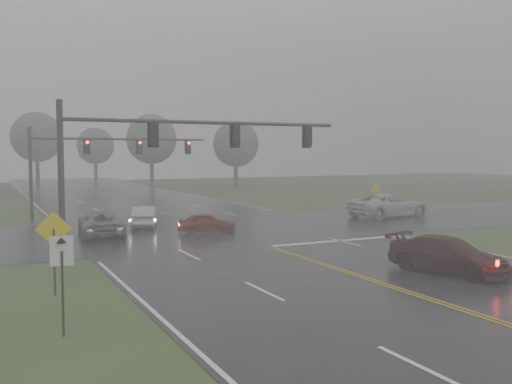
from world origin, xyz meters
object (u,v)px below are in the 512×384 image
signal_gantry_near (159,148)px  sedan_red (207,233)px  sedan_maroon (448,273)px  car_grey (101,236)px  pickup_white (389,217)px  sedan_silver (145,227)px  signal_gantry_far (90,155)px

signal_gantry_near → sedan_red: bearing=52.2°
sedan_maroon → sedan_red: (-4.66, 15.32, 0.00)m
sedan_maroon → signal_gantry_near: 14.12m
car_grey → pickup_white: size_ratio=0.82×
sedan_red → signal_gantry_near: signal_gantry_near is taller
sedan_silver → signal_gantry_near: bearing=98.0°
sedan_red → signal_gantry_far: 12.21m
signal_gantry_near → sedan_silver: bearing=78.9°
sedan_red → car_grey: size_ratio=0.67×
pickup_white → signal_gantry_far: 22.80m
sedan_silver → car_grey: (-3.37, -2.73, 0.00)m
signal_gantry_near → sedan_maroon: bearing=-44.2°
sedan_red → pickup_white: bearing=-66.0°
signal_gantry_far → signal_gantry_near: bearing=-88.6°
sedan_red → sedan_silver: sedan_silver is taller
signal_gantry_near → car_grey: bearing=99.9°
sedan_silver → pickup_white: (18.30, -2.42, 0.00)m
sedan_red → pickup_white: pickup_white is taller
sedan_maroon → signal_gantry_far: size_ratio=0.39×
sedan_maroon → sedan_red: sedan_maroon is taller
signal_gantry_near → signal_gantry_far: size_ratio=1.10×
pickup_white → sedan_silver: bearing=78.3°
signal_gantry_near → signal_gantry_far: bearing=91.4°
signal_gantry_far → pickup_white: bearing=-21.6°
sedan_silver → car_grey: 4.34m
pickup_white → signal_gantry_far: (-20.73, 8.20, 4.75)m
sedan_silver → signal_gantry_far: 7.87m
sedan_maroon → signal_gantry_near: size_ratio=0.35×
pickup_white → signal_gantry_near: 22.43m
sedan_maroon → pickup_white: 20.30m
sedan_red → car_grey: 6.28m
sedan_maroon → car_grey: size_ratio=0.95×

